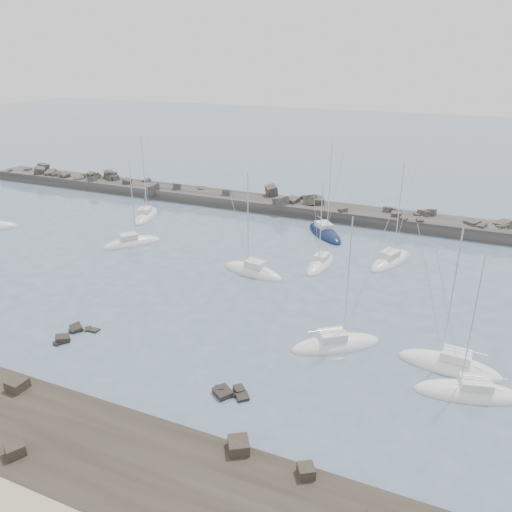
# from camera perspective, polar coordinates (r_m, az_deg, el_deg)

# --- Properties ---
(ground) EXTENTS (400.00, 400.00, 0.00)m
(ground) POSITION_cam_1_polar(r_m,az_deg,el_deg) (56.27, -10.53, -5.51)
(ground) COLOR #4B5F76
(ground) RESTS_ON ground
(rock_cluster_near) EXTENTS (3.11, 4.17, 1.18)m
(rock_cluster_near) POSITION_cam_1_polar(r_m,az_deg,el_deg) (53.00, -20.08, -8.35)
(rock_cluster_near) COLOR black
(rock_cluster_near) RESTS_ON ground
(rock_cluster_far) EXTENTS (3.32, 2.39, 1.20)m
(rock_cluster_far) POSITION_cam_1_polar(r_m,az_deg,el_deg) (42.34, -3.13, -15.53)
(rock_cluster_far) COLOR black
(rock_cluster_far) RESTS_ON ground
(breakwater) EXTENTS (115.00, 7.68, 5.33)m
(breakwater) POSITION_cam_1_polar(r_m,az_deg,el_deg) (90.57, -1.49, 5.96)
(breakwater) COLOR #302D2A
(breakwater) RESTS_ON ground
(sailboat_1) EXTENTS (5.36, 9.49, 14.34)m
(sailboat_1) POSITION_cam_1_polar(r_m,az_deg,el_deg) (86.26, -12.44, 4.46)
(sailboat_1) COLOR silver
(sailboat_1) RESTS_ON ground
(sailboat_3) EXTENTS (7.18, 8.14, 13.23)m
(sailboat_3) POSITION_cam_1_polar(r_m,az_deg,el_deg) (74.39, -13.98, 1.41)
(sailboat_3) COLOR silver
(sailboat_3) RESTS_ON ground
(sailboat_4) EXTENTS (8.90, 4.19, 13.68)m
(sailboat_4) POSITION_cam_1_polar(r_m,az_deg,el_deg) (62.87, -0.35, -1.84)
(sailboat_4) COLOR silver
(sailboat_4) RESTS_ON ground
(sailboat_5) EXTENTS (2.99, 7.80, 12.16)m
(sailboat_5) POSITION_cam_1_polar(r_m,az_deg,el_deg) (65.52, 7.37, -1.01)
(sailboat_5) COLOR silver
(sailboat_5) RESTS_ON ground
(sailboat_6) EXTENTS (8.74, 7.44, 13.93)m
(sailboat_6) POSITION_cam_1_polar(r_m,az_deg,el_deg) (48.65, 9.11, -10.02)
(sailboat_6) COLOR silver
(sailboat_6) RESTS_ON ground
(sailboat_7) EXTENTS (8.49, 9.27, 15.16)m
(sailboat_7) POSITION_cam_1_polar(r_m,az_deg,el_deg) (76.77, 7.86, 2.54)
(sailboat_7) COLOR #0D1A3A
(sailboat_7) RESTS_ON ground
(sailboat_8) EXTENTS (9.00, 3.26, 14.09)m
(sailboat_8) POSITION_cam_1_polar(r_m,az_deg,el_deg) (48.33, 21.21, -11.65)
(sailboat_8) COLOR silver
(sailboat_8) RESTS_ON ground
(sailboat_9) EXTENTS (5.64, 9.37, 14.20)m
(sailboat_9) POSITION_cam_1_polar(r_m,az_deg,el_deg) (68.38, 15.12, -0.60)
(sailboat_9) COLOR silver
(sailboat_9) RESTS_ON ground
(sailboat_10) EXTENTS (9.04, 4.70, 13.56)m
(sailboat_10) POSITION_cam_1_polar(r_m,az_deg,el_deg) (45.64, 23.10, -14.21)
(sailboat_10) COLOR silver
(sailboat_10) RESTS_ON ground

